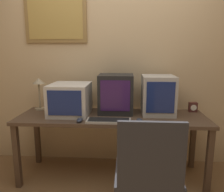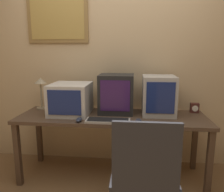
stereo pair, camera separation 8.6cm
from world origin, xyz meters
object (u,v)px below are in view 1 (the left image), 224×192
object	(u,v)px
monitor_left	(70,99)
keyboard_main	(109,121)
desk_clock	(193,107)
desk_lamp	(39,86)
office_chair	(147,184)
monitor_right	(158,95)
mouse_near_keyboard	(139,120)
monitor_center	(116,94)
mouse_far_corner	(80,120)

from	to	relation	value
monitor_left	keyboard_main	bearing A→B (deg)	-30.58
desk_clock	desk_lamp	world-z (taller)	desk_lamp
monitor_left	keyboard_main	distance (m)	0.55
office_chair	monitor_right	bearing A→B (deg)	78.28
desk_lamp	mouse_near_keyboard	bearing A→B (deg)	-20.07
office_chair	monitor_center	bearing A→B (deg)	107.48
desk_lamp	mouse_far_corner	bearing A→B (deg)	-37.88
mouse_far_corner	office_chair	distance (m)	0.89
mouse_near_keyboard	desk_clock	size ratio (longest dim) A/B	1.04
monitor_center	mouse_near_keyboard	bearing A→B (deg)	-54.86
keyboard_main	mouse_near_keyboard	xyz separation A→B (m)	(0.30, 0.00, 0.01)
office_chair	mouse_far_corner	bearing A→B (deg)	139.82
keyboard_main	desk_lamp	xyz separation A→B (m)	(-0.87, 0.43, 0.27)
monitor_center	office_chair	xyz separation A→B (m)	(0.29, -0.91, -0.53)
monitor_right	mouse_far_corner	size ratio (longest dim) A/B	3.67
mouse_near_keyboard	desk_lamp	distance (m)	1.27
mouse_far_corner	desk_clock	distance (m)	1.32
desk_lamp	office_chair	size ratio (longest dim) A/B	0.39
monitor_center	desk_lamp	distance (m)	0.93
monitor_center	desk_clock	distance (m)	0.91
monitor_center	mouse_near_keyboard	world-z (taller)	monitor_center
monitor_right	desk_lamp	distance (m)	1.40
keyboard_main	monitor_left	bearing A→B (deg)	149.42
monitor_center	desk_clock	world-z (taller)	monitor_center
monitor_center	mouse_far_corner	bearing A→B (deg)	-132.50
monitor_right	desk_clock	xyz separation A→B (m)	(0.42, 0.10, -0.16)
mouse_far_corner	desk_lamp	world-z (taller)	desk_lamp
monitor_center	desk_clock	xyz separation A→B (m)	(0.89, 0.08, -0.16)
mouse_far_corner	keyboard_main	bearing A→B (deg)	3.40
monitor_center	keyboard_main	distance (m)	0.42
monitor_left	mouse_near_keyboard	distance (m)	0.81
monitor_center	monitor_right	bearing A→B (deg)	-2.67
mouse_near_keyboard	mouse_far_corner	distance (m)	0.59
desk_clock	office_chair	xyz separation A→B (m)	(-0.61, -0.98, -0.37)
desk_lamp	monitor_left	bearing A→B (deg)	-21.73
keyboard_main	office_chair	bearing A→B (deg)	-58.22
monitor_center	mouse_far_corner	size ratio (longest dim) A/B	3.74
monitor_right	office_chair	world-z (taller)	monitor_right
monitor_left	office_chair	xyz separation A→B (m)	(0.79, -0.81, -0.48)
keyboard_main	mouse_near_keyboard	distance (m)	0.30
mouse_near_keyboard	desk_clock	bearing A→B (deg)	33.84
monitor_center	desk_lamp	world-z (taller)	monitor_center
monitor_left	mouse_far_corner	xyz separation A→B (m)	(0.16, -0.28, -0.15)
monitor_center	desk_clock	bearing A→B (deg)	5.01
monitor_center	monitor_right	xyz separation A→B (m)	(0.47, -0.02, -0.00)
monitor_left	monitor_center	bearing A→B (deg)	10.26
desk_clock	office_chair	world-z (taller)	office_chair
desk_clock	mouse_near_keyboard	bearing A→B (deg)	-146.16
keyboard_main	mouse_far_corner	xyz separation A→B (m)	(-0.29, -0.02, 0.01)
monitor_right	mouse_near_keyboard	bearing A→B (deg)	-123.66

